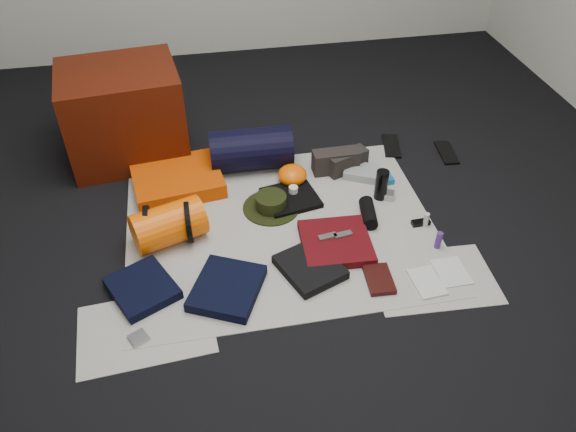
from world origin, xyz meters
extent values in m
cube|color=black|center=(0.00, 0.00, -0.01)|extent=(4.50, 4.50, 0.02)
cube|color=beige|center=(0.00, 0.00, 0.00)|extent=(1.60, 1.30, 0.01)
cube|color=beige|center=(-0.70, -0.55, 0.00)|extent=(0.61, 0.44, 0.00)
cube|color=beige|center=(0.65, -0.50, 0.00)|extent=(0.60, 0.43, 0.00)
cube|color=#4A1205|center=(-0.79, 0.87, 0.28)|extent=(0.72, 0.63, 0.55)
cube|color=#D94502|center=(-0.52, 0.46, 0.05)|extent=(0.54, 0.46, 0.09)
cylinder|color=#FE5D04|center=(-0.57, 0.01, 0.11)|extent=(0.40, 0.31, 0.21)
cylinder|color=black|center=(-0.67, 0.01, 0.11)|extent=(0.02, 0.22, 0.22)
cylinder|color=black|center=(-0.47, 0.01, 0.11)|extent=(0.03, 0.22, 0.22)
cylinder|color=black|center=(-0.08, 0.57, 0.13)|extent=(0.48, 0.26, 0.25)
cylinder|color=black|center=(-0.02, 0.16, 0.01)|extent=(0.37, 0.37, 0.01)
cylinder|color=black|center=(-0.02, 0.16, 0.05)|extent=(0.17, 0.17, 0.07)
cube|color=#2A2420|center=(0.41, 0.44, 0.07)|extent=(0.27, 0.10, 0.14)
cube|color=#2A2420|center=(0.47, 0.43, 0.07)|extent=(0.27, 0.18, 0.12)
cube|color=black|center=(0.82, 0.63, 0.01)|extent=(0.15, 0.28, 0.01)
cube|color=black|center=(1.14, 0.49, 0.01)|extent=(0.12, 0.26, 0.01)
cube|color=black|center=(-0.71, -0.33, 0.03)|extent=(0.37, 0.39, 0.05)
cube|color=black|center=(-0.33, -0.40, 0.03)|extent=(0.41, 0.43, 0.05)
cube|color=black|center=(0.08, -0.34, 0.03)|extent=(0.35, 0.37, 0.05)
cube|color=black|center=(0.10, 0.22, 0.02)|extent=(0.33, 0.31, 0.03)
cube|color=#4E080D|center=(0.25, -0.20, 0.03)|extent=(0.36, 0.36, 0.05)
ellipsoid|color=#FE5D04|center=(0.13, 0.37, 0.06)|extent=(0.19, 0.19, 0.11)
cube|color=gray|center=(0.55, 0.36, 0.03)|extent=(0.24, 0.22, 0.05)
cylinder|color=black|center=(0.59, 0.14, 0.09)|extent=(0.08, 0.08, 0.18)
cylinder|color=black|center=(0.47, -0.02, 0.04)|extent=(0.11, 0.21, 0.08)
cube|color=#ADADB2|center=(0.62, 0.14, 0.03)|extent=(0.12, 0.10, 0.04)
cube|color=#0F5C98|center=(0.65, 0.27, 0.02)|extent=(0.11, 0.08, 0.03)
cylinder|color=#432474|center=(0.75, -0.30, 0.05)|extent=(0.04, 0.04, 0.10)
cylinder|color=#B8BDB9|center=(0.75, -0.13, 0.05)|extent=(0.03, 0.03, 0.08)
cube|color=black|center=(0.39, -0.47, 0.02)|extent=(0.13, 0.19, 0.03)
cube|color=beige|center=(0.61, -0.52, 0.01)|extent=(0.14, 0.20, 0.01)
cube|color=beige|center=(0.75, -0.48, 0.01)|extent=(0.15, 0.19, 0.01)
cube|color=black|center=(0.73, -0.12, 0.02)|extent=(0.10, 0.04, 0.02)
cube|color=#ADADB2|center=(-0.73, -0.60, 0.01)|extent=(0.10, 0.10, 0.01)
cylinder|color=silver|center=(0.12, 0.25, 0.05)|extent=(0.05, 0.05, 0.04)
cube|color=#ADADB2|center=(0.21, -0.18, 0.06)|extent=(0.10, 0.05, 0.01)
cube|color=#ADADB2|center=(0.29, -0.18, 0.06)|extent=(0.10, 0.05, 0.01)
camera|label=1|loc=(-0.38, -2.18, 1.97)|focal=35.00mm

